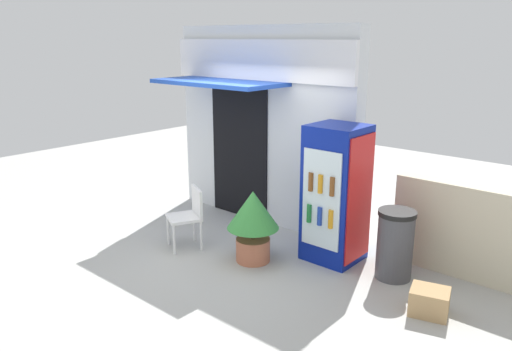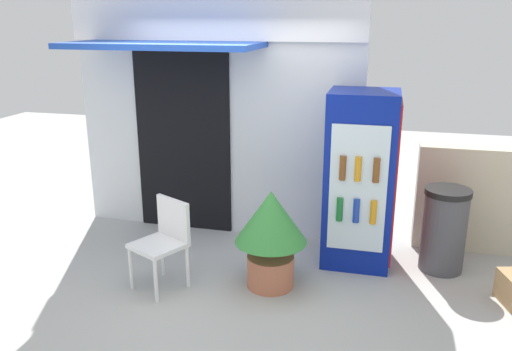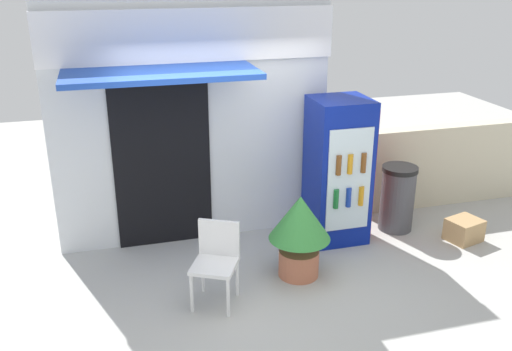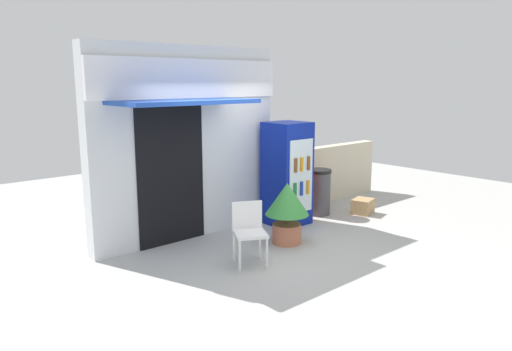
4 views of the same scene
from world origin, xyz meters
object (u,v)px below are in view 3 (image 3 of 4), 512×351
(plastic_chair, at_px, (216,257))
(cardboard_box, at_px, (464,230))
(potted_plant_near_shop, at_px, (300,227))
(drink_cooler, at_px, (338,171))
(trash_bin, at_px, (397,198))

(plastic_chair, height_order, cardboard_box, plastic_chair)
(plastic_chair, height_order, potted_plant_near_shop, potted_plant_near_shop)
(plastic_chair, relative_size, cardboard_box, 2.15)
(drink_cooler, bearing_deg, plastic_chair, -150.45)
(drink_cooler, height_order, potted_plant_near_shop, drink_cooler)
(trash_bin, relative_size, cardboard_box, 2.19)
(plastic_chair, xyz_separation_m, trash_bin, (2.61, 1.00, -0.06))
(drink_cooler, relative_size, trash_bin, 2.08)
(plastic_chair, xyz_separation_m, potted_plant_near_shop, (0.98, 0.23, 0.09))
(plastic_chair, height_order, trash_bin, trash_bin)
(drink_cooler, xyz_separation_m, plastic_chair, (-1.75, -0.99, -0.40))
(potted_plant_near_shop, bearing_deg, cardboard_box, 5.82)
(drink_cooler, height_order, cardboard_box, drink_cooler)
(cardboard_box, bearing_deg, plastic_chair, -171.95)
(trash_bin, xyz_separation_m, cardboard_box, (0.68, -0.53, -0.30))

